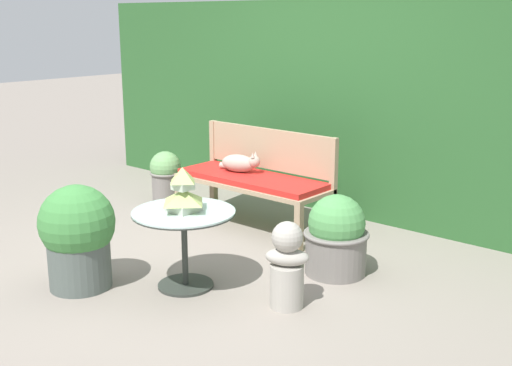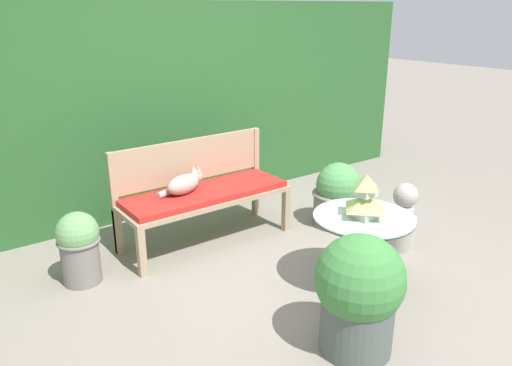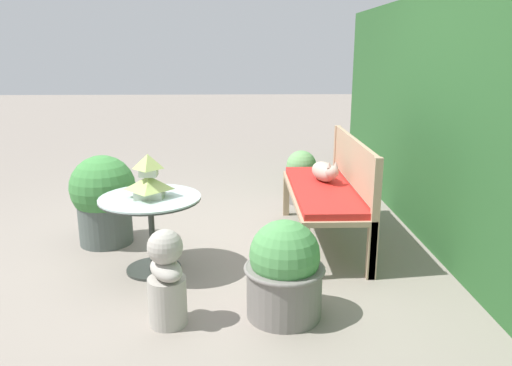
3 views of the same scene
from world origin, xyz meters
TOP-DOWN VIEW (x-y plane):
  - ground at (0.00, 0.00)m, footprint 30.00×30.00m
  - foliage_hedge_back at (0.00, 2.36)m, footprint 6.40×0.90m
  - garden_bench at (-0.21, 1.03)m, footprint 1.53×0.54m
  - bench_backrest at (-0.21, 1.29)m, footprint 1.53×0.06m
  - cat at (-0.39, 1.08)m, footprint 0.46×0.26m
  - patio_table at (0.33, -0.33)m, footprint 0.75×0.75m
  - pagoda_birdhouse at (0.33, -0.33)m, footprint 0.27×0.27m
  - garden_bust at (1.10, -0.11)m, footprint 0.34×0.29m
  - potted_plant_patio_mid at (-1.36, 0.99)m, footprint 0.32×0.32m
  - potted_plant_hedge_corner at (1.02, 0.60)m, footprint 0.51×0.51m
  - potted_plant_path_edge at (-0.25, -0.83)m, footprint 0.55×0.55m

SIDE VIEW (x-z plane):
  - ground at x=0.00m, z-range 0.00..0.00m
  - potted_plant_hedge_corner at x=1.02m, z-range -0.02..0.61m
  - garden_bust at x=1.10m, z-range -0.01..0.60m
  - potted_plant_patio_mid at x=-1.36m, z-range 0.02..0.60m
  - potted_plant_path_edge at x=-0.25m, z-range 0.01..0.78m
  - garden_bench at x=-0.21m, z-range 0.18..0.68m
  - patio_table at x=0.33m, z-range 0.17..0.75m
  - cat at x=-0.39m, z-range 0.48..0.69m
  - bench_backrest at x=-0.21m, z-range 0.20..1.11m
  - pagoda_birdhouse at x=0.33m, z-range 0.55..0.88m
  - foliage_hedge_back at x=0.00m, z-range 0.00..2.09m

